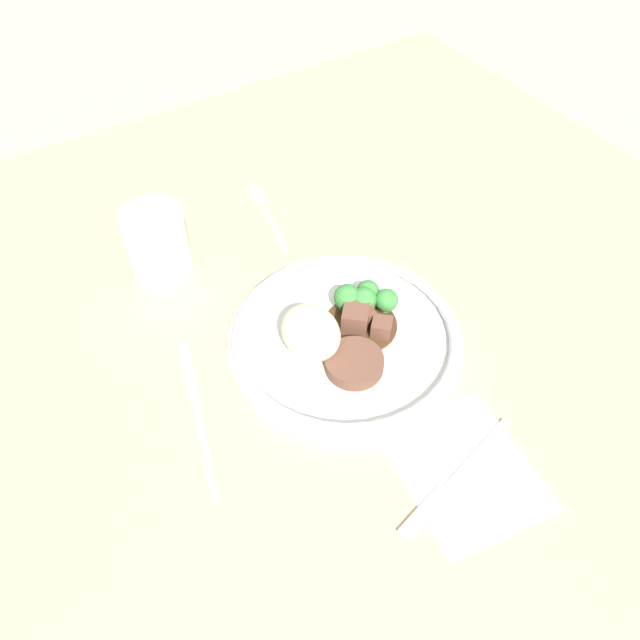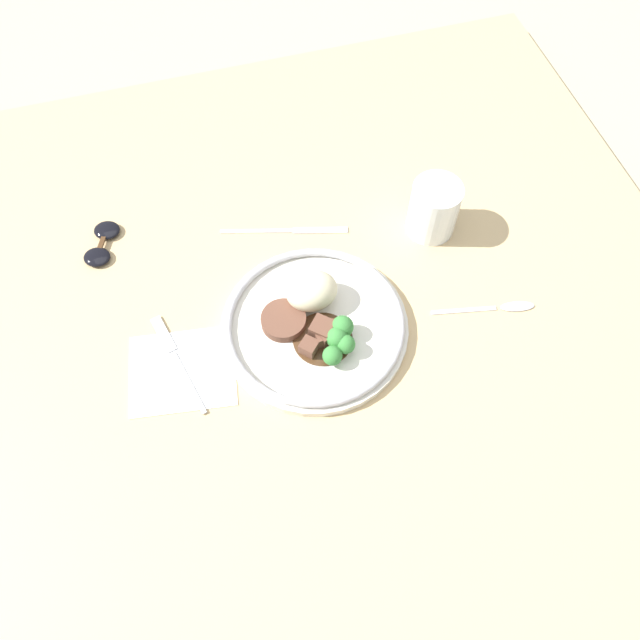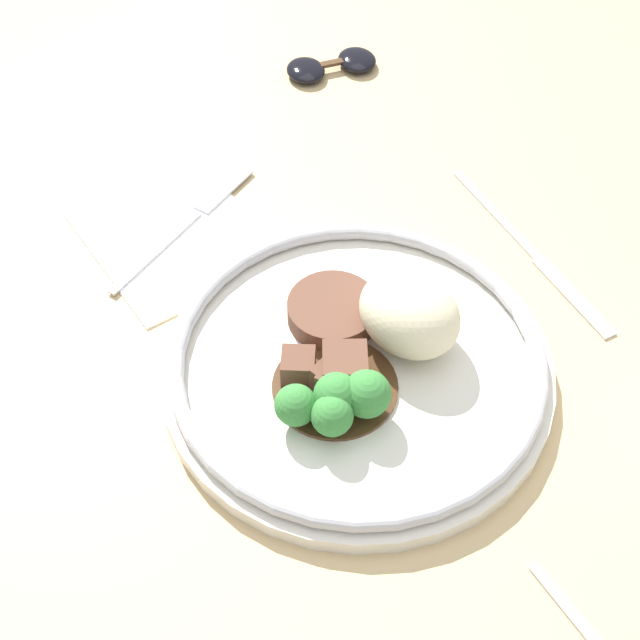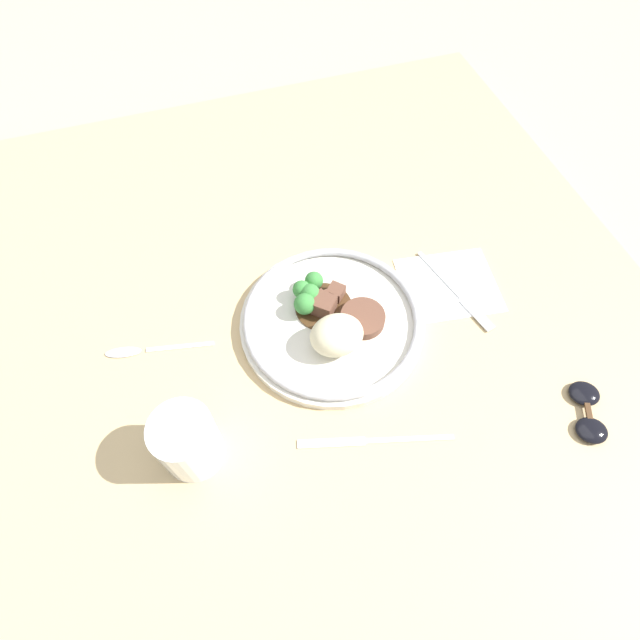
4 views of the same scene
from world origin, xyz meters
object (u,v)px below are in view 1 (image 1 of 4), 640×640
at_px(fork, 447,487).
at_px(juice_glass, 158,246).
at_px(plate, 344,335).
at_px(spoon, 261,203).
at_px(knife, 197,408).

bearing_deg(fork, juice_glass, -89.47).
distance_m(plate, spoon, 0.30).
height_order(knife, spoon, spoon).
height_order(plate, knife, plate).
relative_size(plate, knife, 1.36).
xyz_separation_m(fork, spoon, (0.51, -0.06, -0.00)).
distance_m(fork, knife, 0.29).
height_order(juice_glass, fork, juice_glass).
bearing_deg(fork, spoon, -111.09).
distance_m(juice_glass, spoon, 0.19).
bearing_deg(juice_glass, fork, -165.34).
height_order(plate, fork, plate).
bearing_deg(plate, knife, 87.05).
height_order(plate, spoon, plate).
distance_m(juice_glass, fork, 0.47).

